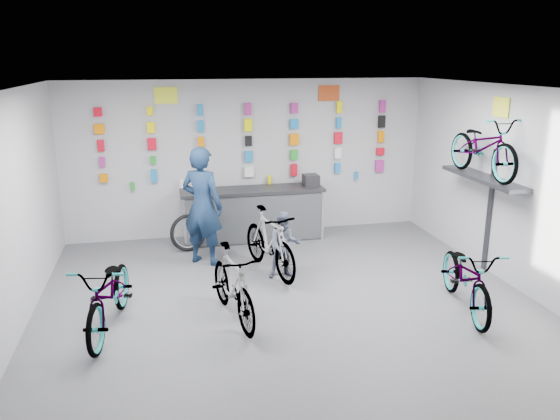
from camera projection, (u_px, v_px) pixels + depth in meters
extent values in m
plane|color=#4C4D51|center=(299.00, 323.00, 7.21)|extent=(8.00, 8.00, 0.00)
plane|color=white|center=(301.00, 91.00, 6.40)|extent=(8.00, 8.00, 0.00)
plane|color=#B0B0B2|center=(248.00, 158.00, 10.56)|extent=(7.00, 0.00, 7.00)
plane|color=#B0B0B2|center=(479.00, 407.00, 3.04)|extent=(7.00, 0.00, 7.00)
plane|color=#B0B0B2|center=(545.00, 199.00, 7.53)|extent=(0.00, 8.00, 8.00)
cube|color=black|center=(253.00, 217.00, 10.42)|extent=(2.60, 0.60, 0.90)
cube|color=silver|center=(256.00, 220.00, 10.13)|extent=(2.60, 0.02, 0.90)
cube|color=silver|center=(185.00, 224.00, 9.86)|extent=(0.04, 0.04, 0.96)
cube|color=silver|center=(323.00, 215.00, 10.41)|extent=(0.04, 0.04, 0.96)
cube|color=black|center=(252.00, 190.00, 10.28)|extent=(2.70, 0.66, 0.06)
cube|color=#FF7F00|center=(104.00, 178.00, 10.00)|extent=(0.14, 0.06, 0.15)
cube|color=#1879C1|center=(154.00, 176.00, 10.19)|extent=(0.11, 0.06, 0.24)
cube|color=white|center=(202.00, 174.00, 10.38)|extent=(0.12, 0.06, 0.22)
cube|color=white|center=(249.00, 172.00, 10.57)|extent=(0.18, 0.06, 0.20)
cube|color=red|center=(294.00, 170.00, 10.75)|extent=(0.12, 0.06, 0.23)
cube|color=#1879C1|center=(337.00, 168.00, 10.94)|extent=(0.11, 0.06, 0.20)
cube|color=#AC2683|center=(379.00, 166.00, 11.13)|extent=(0.17, 0.06, 0.24)
cube|color=#AC2683|center=(102.00, 162.00, 9.92)|extent=(0.09, 0.06, 0.18)
cube|color=green|center=(153.00, 160.00, 10.11)|extent=(0.10, 0.06, 0.14)
cube|color=green|center=(202.00, 158.00, 10.30)|extent=(0.12, 0.06, 0.21)
cube|color=#1879C1|center=(249.00, 156.00, 10.49)|extent=(0.14, 0.06, 0.21)
cube|color=green|center=(294.00, 155.00, 10.67)|extent=(0.14, 0.06, 0.19)
cube|color=white|center=(338.00, 153.00, 10.86)|extent=(0.14, 0.06, 0.21)
cube|color=red|center=(380.00, 151.00, 11.05)|extent=(0.16, 0.06, 0.14)
cube|color=red|center=(101.00, 146.00, 9.84)|extent=(0.11, 0.06, 0.21)
cube|color=red|center=(152.00, 144.00, 10.03)|extent=(0.16, 0.06, 0.21)
cube|color=#FF7F00|center=(201.00, 142.00, 10.22)|extent=(0.11, 0.06, 0.20)
cube|color=black|center=(248.00, 141.00, 10.40)|extent=(0.12, 0.06, 0.19)
cube|color=#FF7F00|center=(294.00, 139.00, 10.59)|extent=(0.18, 0.06, 0.22)
cube|color=red|center=(338.00, 138.00, 10.78)|extent=(0.16, 0.06, 0.22)
cube|color=#FF7F00|center=(381.00, 137.00, 10.97)|extent=(0.12, 0.06, 0.23)
cube|color=#FF7F00|center=(99.00, 129.00, 9.76)|extent=(0.18, 0.06, 0.18)
cube|color=#FFF100|center=(151.00, 128.00, 9.95)|extent=(0.14, 0.06, 0.20)
cube|color=#1879C1|center=(200.00, 126.00, 10.14)|extent=(0.11, 0.06, 0.21)
cube|color=#FFF100|center=(248.00, 125.00, 10.32)|extent=(0.15, 0.06, 0.23)
cube|color=#1879C1|center=(294.00, 124.00, 10.51)|extent=(0.16, 0.06, 0.18)
cube|color=#1879C1|center=(339.00, 123.00, 10.70)|extent=(0.10, 0.06, 0.21)
cube|color=black|center=(382.00, 122.00, 10.89)|extent=(0.14, 0.06, 0.24)
cube|color=red|center=(98.00, 112.00, 9.68)|extent=(0.14, 0.06, 0.16)
cube|color=#FFF100|center=(150.00, 111.00, 9.87)|extent=(0.10, 0.06, 0.16)
cube|color=#1879C1|center=(200.00, 110.00, 10.06)|extent=(0.09, 0.06, 0.21)
cube|color=#AC2683|center=(248.00, 109.00, 10.24)|extent=(0.12, 0.06, 0.23)
cube|color=#AC2683|center=(294.00, 108.00, 10.43)|extent=(0.13, 0.06, 0.19)
cube|color=#FFF100|center=(339.00, 107.00, 10.62)|extent=(0.10, 0.06, 0.22)
cube|color=#AC2683|center=(382.00, 106.00, 10.81)|extent=(0.12, 0.06, 0.24)
cylinder|color=green|center=(132.00, 186.00, 10.13)|extent=(0.07, 0.07, 0.16)
cylinder|color=white|center=(182.00, 184.00, 10.32)|extent=(0.07, 0.07, 0.16)
cylinder|color=#FFF100|center=(269.00, 180.00, 10.68)|extent=(0.07, 0.07, 0.16)
cylinder|color=green|center=(314.00, 177.00, 10.86)|extent=(0.07, 0.07, 0.16)
cylinder|color=#1879C1|center=(356.00, 175.00, 11.05)|extent=(0.07, 0.07, 0.16)
cube|color=#333338|center=(483.00, 178.00, 8.61)|extent=(0.38, 1.90, 0.06)
cube|color=#333338|center=(490.00, 211.00, 8.79)|extent=(0.04, 0.10, 2.00)
cube|color=#F6FE32|center=(166.00, 95.00, 9.90)|extent=(0.42, 0.02, 0.30)
cube|color=#CA491B|center=(329.00, 93.00, 10.55)|extent=(0.42, 0.02, 0.30)
cube|color=#F6FE32|center=(501.00, 107.00, 8.35)|extent=(0.02, 0.40, 0.30)
imported|color=gray|center=(110.00, 294.00, 6.91)|extent=(0.97, 1.96, 0.99)
imported|color=gray|center=(233.00, 285.00, 7.18)|extent=(0.77, 1.71, 1.00)
imported|color=gray|center=(467.00, 277.00, 7.47)|extent=(1.01, 1.94, 0.97)
imported|color=gray|center=(270.00, 242.00, 8.77)|extent=(0.93, 1.83, 1.06)
imported|color=gray|center=(483.00, 146.00, 8.46)|extent=(0.63, 1.80, 0.95)
imported|color=#142744|center=(202.00, 206.00, 9.07)|extent=(0.87, 0.81, 2.00)
imported|color=#545A70|center=(285.00, 245.00, 8.58)|extent=(0.56, 0.45, 1.08)
torus|color=black|center=(188.00, 233.00, 9.84)|extent=(0.70, 0.35, 0.68)
torus|color=silver|center=(188.00, 233.00, 9.84)|extent=(0.56, 0.26, 0.55)
cube|color=black|center=(311.00, 180.00, 10.48)|extent=(0.29, 0.31, 0.22)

